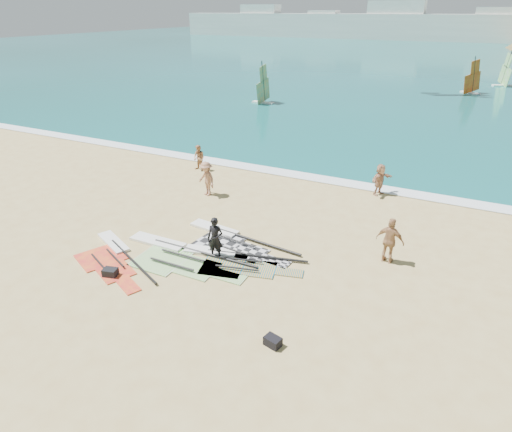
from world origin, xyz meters
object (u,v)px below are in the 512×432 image
at_px(rig_green, 174,254).
at_px(beachgoer_right, 380,179).
at_px(rig_orange, 231,260).
at_px(beachgoer_left, 199,158).
at_px(gear_bag_far, 273,341).
at_px(rig_grey, 228,239).
at_px(person_wetsuit, 215,239).
at_px(rig_red, 113,255).
at_px(beachgoer_back, 390,241).
at_px(beachgoer_mid, 206,179).
at_px(gear_bag_near, 110,273).

distance_m(rig_green, beachgoer_right, 12.46).
xyz_separation_m(rig_orange, beachgoer_left, (-7.34, 8.86, 0.79)).
bearing_deg(gear_bag_far, rig_grey, 131.12).
distance_m(gear_bag_far, beachgoer_right, 13.80).
xyz_separation_m(rig_green, person_wetsuit, (1.74, 0.57, 0.88)).
height_order(rig_red, beachgoer_back, beachgoer_back).
bearing_deg(beachgoer_left, rig_orange, -39.58).
bearing_deg(gear_bag_far, beachgoer_back, 71.28).
relative_size(rig_grey, beachgoer_mid, 3.01).
bearing_deg(gear_bag_near, beachgoer_back, 31.95).
relative_size(gear_bag_far, beachgoer_left, 0.31).
bearing_deg(beachgoer_mid, rig_red, -66.89).
distance_m(rig_green, beachgoer_left, 10.74).
xyz_separation_m(rig_orange, gear_bag_far, (3.63, -3.80, 0.11)).
bearing_deg(beachgoer_left, beachgoer_right, 16.41).
height_order(gear_bag_near, gear_bag_far, gear_bag_near).
relative_size(rig_orange, person_wetsuit, 2.93).
distance_m(beachgoer_mid, beachgoer_back, 10.89).
bearing_deg(rig_red, rig_orange, 47.22).
bearing_deg(beachgoer_right, rig_grey, 175.89).
bearing_deg(rig_red, beachgoer_left, 128.72).
bearing_deg(person_wetsuit, beachgoer_back, 14.14).
height_order(rig_green, gear_bag_far, gear_bag_far).
height_order(rig_grey, beachgoer_right, beachgoer_right).
relative_size(rig_grey, rig_orange, 1.08).
relative_size(gear_bag_near, gear_bag_far, 1.05).
height_order(gear_bag_far, beachgoer_back, beachgoer_back).
height_order(gear_bag_far, beachgoer_right, beachgoer_right).
distance_m(rig_grey, gear_bag_far, 7.00).
relative_size(person_wetsuit, beachgoer_back, 0.94).
height_order(rig_green, beachgoer_right, beachgoer_right).
bearing_deg(person_wetsuit, beachgoer_right, 55.07).
relative_size(rig_grey, gear_bag_near, 10.87).
bearing_deg(gear_bag_near, person_wetsuit, 45.27).
relative_size(rig_orange, beachgoer_left, 3.27).
xyz_separation_m(beachgoer_left, beachgoer_mid, (2.66, -3.30, 0.15)).
relative_size(rig_grey, beachgoer_back, 2.98).
height_order(rig_green, person_wetsuit, person_wetsuit).
height_order(gear_bag_far, person_wetsuit, person_wetsuit).
relative_size(rig_green, beachgoer_right, 3.53).
bearing_deg(rig_red, person_wetsuit, 49.48).
height_order(rig_grey, rig_green, rig_green).
height_order(beachgoer_mid, beachgoer_right, beachgoer_mid).
height_order(rig_grey, beachgoer_back, beachgoer_back).
relative_size(gear_bag_near, beachgoer_right, 0.30).
xyz_separation_m(rig_green, beachgoer_mid, (-2.25, 6.22, 0.93)).
xyz_separation_m(beachgoer_back, beachgoer_right, (-1.87, 7.14, -0.10)).
relative_size(rig_orange, gear_bag_far, 10.55).
xyz_separation_m(rig_red, gear_bag_near, (1.02, -1.21, 0.12)).
relative_size(beachgoer_mid, beachgoer_back, 0.99).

